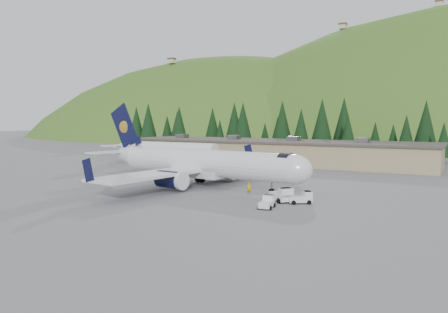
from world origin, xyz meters
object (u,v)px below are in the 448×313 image
at_px(baggage_tug_a, 302,198).
at_px(ramp_worker, 249,188).
at_px(airliner, 198,163).
at_px(second_airliner, 160,149).
at_px(terminal_building, 273,151).
at_px(baggage_tug_c, 267,202).
at_px(baggage_tug_b, 282,195).

relative_size(baggage_tug_a, ramp_worker, 1.92).
xyz_separation_m(airliner, baggage_tug_a, (18.06, -5.68, -2.71)).
relative_size(second_airliner, ramp_worker, 17.33).
bearing_deg(airliner, terminal_building, 103.08).
bearing_deg(airliner, baggage_tug_a, -10.28).
bearing_deg(baggage_tug_c, terminal_building, 13.87).
distance_m(baggage_tug_b, terminal_building, 47.96).
xyz_separation_m(second_airliner, ramp_worker, (33.64, -24.85, -2.53)).
bearing_deg(baggage_tug_c, second_airliner, 42.75).
height_order(airliner, ramp_worker, airliner).
relative_size(airliner, terminal_building, 0.54).
relative_size(second_airliner, terminal_building, 0.39).
relative_size(airliner, baggage_tug_a, 12.53).
height_order(baggage_tug_a, terminal_building, terminal_building).
height_order(baggage_tug_c, terminal_building, terminal_building).
height_order(baggage_tug_b, terminal_building, terminal_building).
distance_m(baggage_tug_c, terminal_building, 51.75).
bearing_deg(baggage_tug_a, baggage_tug_b, 150.54).
distance_m(airliner, baggage_tug_a, 19.13).
height_order(baggage_tug_b, ramp_worker, baggage_tug_b).
height_order(airliner, baggage_tug_c, airliner).
bearing_deg(baggage_tug_c, ramp_worker, 30.53).
bearing_deg(baggage_tug_b, second_airliner, -174.22).
xyz_separation_m(second_airliner, terminal_building, (19.91, 16.00, -0.70)).
height_order(baggage_tug_b, baggage_tug_c, baggage_tug_b).
height_order(airliner, second_airliner, airliner).
bearing_deg(baggage_tug_a, ramp_worker, 127.49).
distance_m(second_airliner, baggage_tug_b, 48.32).
relative_size(baggage_tug_b, terminal_building, 0.05).
bearing_deg(baggage_tug_a, terminal_building, 82.35).
xyz_separation_m(airliner, second_airliner, (-23.82, 21.86, -0.05)).
distance_m(second_airliner, baggage_tug_a, 50.19).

